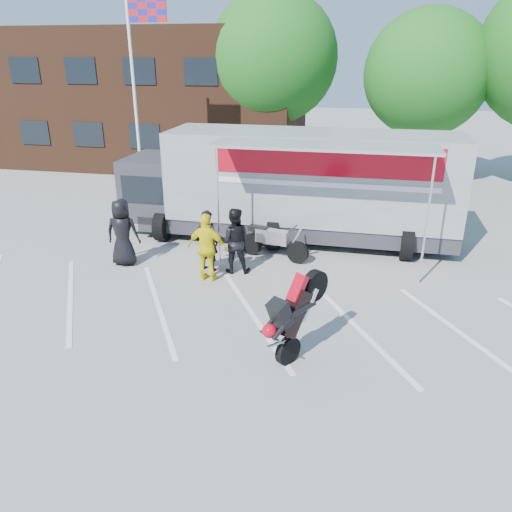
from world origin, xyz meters
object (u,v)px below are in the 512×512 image
(spectator_leather_a, at_px, (123,232))
(spectator_hivis, at_px, (207,248))
(parked_motorcycle, at_px, (274,258))
(spectator_leather_b, at_px, (208,241))
(stunt_bike_rider, at_px, (308,350))
(tree_left, at_px, (273,58))
(tree_mid, at_px, (427,74))
(transporter_truck, at_px, (294,239))
(spectator_leather_c, at_px, (234,240))
(flagpole, at_px, (139,74))

(spectator_leather_a, bearing_deg, spectator_hivis, 162.03)
(parked_motorcycle, distance_m, spectator_leather_b, 2.27)
(stunt_bike_rider, xyz_separation_m, spectator_hivis, (-3.07, 2.95, 0.95))
(tree_left, height_order, tree_mid, tree_left)
(tree_mid, bearing_deg, transporter_truck, -118.09)
(transporter_truck, xyz_separation_m, spectator_leather_a, (-4.61, -3.15, 0.99))
(tree_left, xyz_separation_m, parked_motorcycle, (2.07, -11.38, -5.57))
(spectator_leather_c, bearing_deg, flagpole, -60.84)
(tree_left, height_order, stunt_bike_rider, tree_left)
(spectator_leather_b, relative_size, spectator_leather_c, 0.95)
(stunt_bike_rider, relative_size, spectator_leather_c, 1.07)
(transporter_truck, distance_m, spectator_leather_b, 3.80)
(stunt_bike_rider, relative_size, spectator_leather_b, 1.13)
(parked_motorcycle, height_order, spectator_hivis, spectator_hivis)
(tree_mid, bearing_deg, spectator_leather_a, -128.11)
(parked_motorcycle, xyz_separation_m, spectator_leather_c, (-0.94, -1.17, 0.94))
(transporter_truck, height_order, spectator_leather_b, spectator_leather_b)
(transporter_truck, height_order, spectator_hivis, spectator_hivis)
(spectator_leather_a, relative_size, spectator_leather_b, 1.10)
(flagpole, height_order, spectator_hivis, flagpole)
(spectator_leather_a, distance_m, spectator_leather_b, 2.54)
(flagpole, height_order, spectator_leather_c, flagpole)
(tree_mid, height_order, stunt_bike_rider, tree_mid)
(tree_left, distance_m, spectator_hivis, 14.06)
(flagpole, height_order, spectator_leather_a, flagpole)
(parked_motorcycle, bearing_deg, spectator_hivis, 156.27)
(parked_motorcycle, bearing_deg, tree_left, 25.12)
(transporter_truck, xyz_separation_m, parked_motorcycle, (-0.38, -1.85, 0.00))
(spectator_hivis, bearing_deg, spectator_leather_c, -123.96)
(spectator_leather_a, distance_m, spectator_hivis, 2.79)
(parked_motorcycle, distance_m, stunt_bike_rider, 5.08)
(transporter_truck, distance_m, parked_motorcycle, 1.88)
(tree_mid, distance_m, spectator_leather_c, 13.56)
(parked_motorcycle, xyz_separation_m, spectator_hivis, (-1.50, -1.89, 0.95))
(flagpole, distance_m, stunt_bike_rider, 13.86)
(parked_motorcycle, relative_size, spectator_leather_c, 1.20)
(transporter_truck, relative_size, spectator_leather_b, 6.21)
(spectator_leather_b, bearing_deg, tree_left, -74.18)
(spectator_hivis, bearing_deg, spectator_leather_b, -69.99)
(transporter_truck, height_order, stunt_bike_rider, transporter_truck)
(parked_motorcycle, bearing_deg, stunt_bike_rider, -147.24)
(spectator_leather_a, bearing_deg, tree_left, -105.53)
(stunt_bike_rider, bearing_deg, parked_motorcycle, 142.03)
(spectator_leather_a, bearing_deg, tree_mid, -133.96)
(tree_left, height_order, spectator_leather_c, tree_left)
(spectator_leather_c, bearing_deg, tree_left, -95.07)
(transporter_truck, distance_m, stunt_bike_rider, 6.79)
(tree_left, xyz_separation_m, tree_mid, (7.00, -1.00, -0.62))
(tree_mid, bearing_deg, spectator_hivis, -117.69)
(transporter_truck, xyz_separation_m, stunt_bike_rider, (1.19, -6.68, 0.00))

